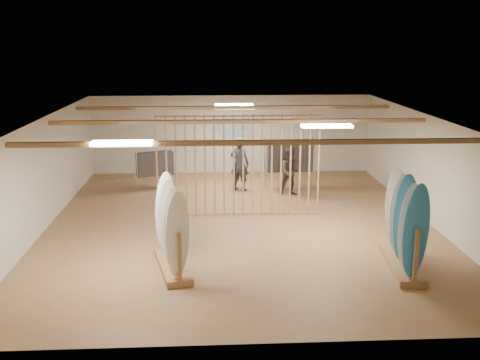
{
  "coord_description": "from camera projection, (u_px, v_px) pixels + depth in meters",
  "views": [
    {
      "loc": [
        -0.77,
        -14.03,
        4.72
      ],
      "look_at": [
        0.0,
        0.0,
        1.2
      ],
      "focal_mm": 42.0,
      "sensor_mm": 36.0,
      "label": 1
    }
  ],
  "objects": [
    {
      "name": "clothing_rack_a",
      "position": [
        155.0,
        164.0,
        17.88
      ],
      "size": [
        1.19,
        0.72,
        1.34
      ],
      "rotation": [
        0.0,
        0.0,
        0.38
      ],
      "color": "silver",
      "rests_on": "floor"
    },
    {
      "name": "clothing_rack_b",
      "position": [
        290.0,
        157.0,
        17.95
      ],
      "size": [
        1.56,
        0.44,
        1.67
      ],
      "rotation": [
        0.0,
        0.0,
        0.04
      ],
      "color": "silver",
      "rests_on": "floor"
    },
    {
      "name": "ceiling",
      "position": [
        240.0,
        118.0,
        14.09
      ],
      "size": [
        12.0,
        12.0,
        0.0
      ],
      "primitive_type": "plane",
      "rotation": [
        3.14,
        0.0,
        0.0
      ],
      "color": "gray",
      "rests_on": "ground"
    },
    {
      "name": "wall_right",
      "position": [
        430.0,
        170.0,
        14.7
      ],
      "size": [
        0.0,
        12.0,
        12.0
      ],
      "primitive_type": "plane",
      "rotation": [
        1.57,
        0.0,
        -1.57
      ],
      "color": "beige",
      "rests_on": "ground"
    },
    {
      "name": "bamboo_partition",
      "position": [
        238.0,
        166.0,
        15.21
      ],
      "size": [
        4.45,
        0.05,
        2.78
      ],
      "color": "tan",
      "rests_on": "ground"
    },
    {
      "name": "wall_front",
      "position": [
        261.0,
        262.0,
        8.62
      ],
      "size": [
        12.0,
        0.0,
        12.0
      ],
      "primitive_type": "plane",
      "rotation": [
        -1.57,
        0.0,
        0.0
      ],
      "color": "beige",
      "rests_on": "ground"
    },
    {
      "name": "rack_left",
      "position": [
        172.0,
        239.0,
        11.75
      ],
      "size": [
        0.96,
        2.1,
        1.93
      ],
      "rotation": [
        0.0,
        0.0,
        0.22
      ],
      "color": "#997245",
      "rests_on": "floor"
    },
    {
      "name": "floor",
      "position": [
        240.0,
        224.0,
        14.78
      ],
      "size": [
        12.0,
        12.0,
        0.0
      ],
      "primitive_type": "plane",
      "color": "#966F48",
      "rests_on": "ground"
    },
    {
      "name": "shopper_a",
      "position": [
        240.0,
        160.0,
        17.9
      ],
      "size": [
        0.85,
        0.74,
        1.96
      ],
      "primitive_type": "imported",
      "rotation": [
        0.0,
        0.0,
        2.7
      ],
      "color": "#2A2C32",
      "rests_on": "floor"
    },
    {
      "name": "ceiling_slats",
      "position": [
        240.0,
        122.0,
        14.11
      ],
      "size": [
        9.5,
        6.12,
        0.1
      ],
      "primitive_type": "cube",
      "color": "#997245",
      "rests_on": "ground"
    },
    {
      "name": "shopper_b",
      "position": [
        291.0,
        168.0,
        17.36
      ],
      "size": [
        0.86,
        0.69,
        1.7
      ],
      "primitive_type": "imported",
      "rotation": [
        0.0,
        0.0,
        0.07
      ],
      "color": "#362E2A",
      "rests_on": "floor"
    },
    {
      "name": "rack_right",
      "position": [
        404.0,
        237.0,
        11.79
      ],
      "size": [
        0.78,
        2.17,
        2.02
      ],
      "rotation": [
        0.0,
        0.0,
        -0.11
      ],
      "color": "#997245",
      "rests_on": "floor"
    },
    {
      "name": "wall_left",
      "position": [
        43.0,
        175.0,
        14.17
      ],
      "size": [
        0.0,
        12.0,
        12.0
      ],
      "primitive_type": "plane",
      "rotation": [
        1.57,
        0.0,
        1.57
      ],
      "color": "beige",
      "rests_on": "ground"
    },
    {
      "name": "light_panels",
      "position": [
        240.0,
        121.0,
        14.11
      ],
      "size": [
        1.2,
        0.35,
        0.06
      ],
      "primitive_type": "cube",
      "color": "white",
      "rests_on": "ground"
    },
    {
      "name": "poster",
      "position": [
        231.0,
        129.0,
        20.18
      ],
      "size": [
        1.4,
        0.03,
        0.9
      ],
      "primitive_type": "cube",
      "color": "#3477B8",
      "rests_on": "ground"
    },
    {
      "name": "wall_back",
      "position": [
        231.0,
        134.0,
        20.25
      ],
      "size": [
        12.0,
        0.0,
        12.0
      ],
      "primitive_type": "plane",
      "rotation": [
        1.57,
        0.0,
        0.0
      ],
      "color": "beige",
      "rests_on": "ground"
    }
  ]
}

